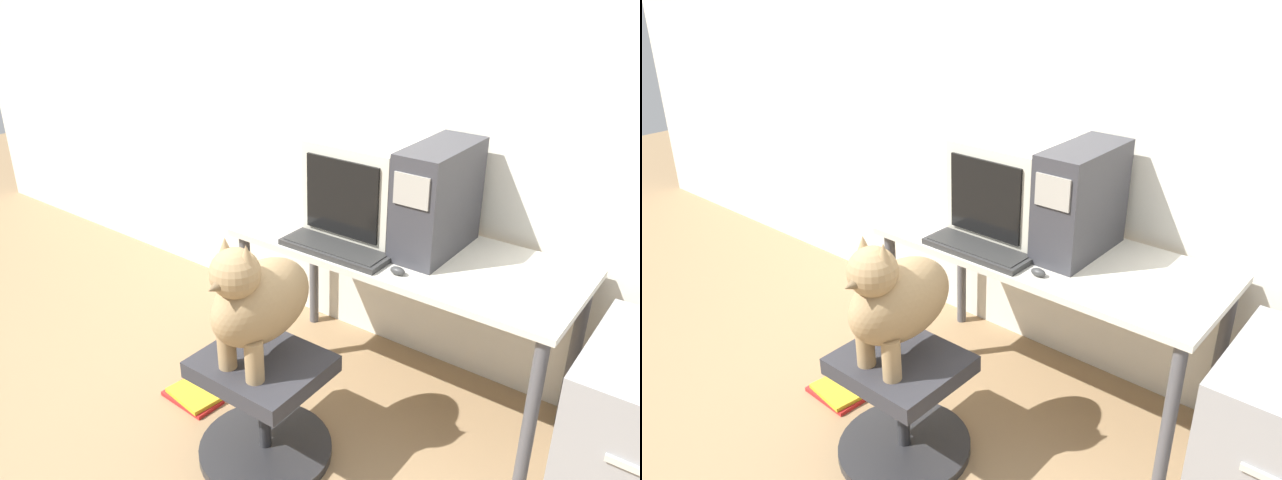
% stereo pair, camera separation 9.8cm
% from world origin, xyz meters
% --- Properties ---
extents(ground_plane, '(12.00, 12.00, 0.00)m').
position_xyz_m(ground_plane, '(0.00, 0.00, 0.00)').
color(ground_plane, '#937551').
extents(wall_back, '(8.00, 0.05, 2.60)m').
position_xyz_m(wall_back, '(0.00, 0.68, 1.30)').
color(wall_back, silver).
rests_on(wall_back, ground_plane).
extents(desk, '(1.48, 0.62, 0.75)m').
position_xyz_m(desk, '(0.00, 0.31, 0.66)').
color(desk, beige).
rests_on(desk, ground_plane).
extents(crt_monitor, '(0.43, 0.41, 0.42)m').
position_xyz_m(crt_monitor, '(-0.24, 0.38, 0.96)').
color(crt_monitor, beige).
rests_on(crt_monitor, desk).
extents(pc_tower, '(0.20, 0.46, 0.45)m').
position_xyz_m(pc_tower, '(0.10, 0.37, 0.97)').
color(pc_tower, '#333338').
rests_on(pc_tower, desk).
extents(keyboard, '(0.48, 0.16, 0.03)m').
position_xyz_m(keyboard, '(-0.21, 0.10, 0.76)').
color(keyboard, '#2D2D2D').
rests_on(keyboard, desk).
extents(computer_mouse, '(0.06, 0.04, 0.03)m').
position_xyz_m(computer_mouse, '(0.10, 0.08, 0.77)').
color(computer_mouse, '#333333').
rests_on(computer_mouse, desk).
extents(office_chair, '(0.55, 0.55, 0.46)m').
position_xyz_m(office_chair, '(-0.23, -0.36, 0.24)').
color(office_chair, '#262628').
rests_on(office_chair, ground_plane).
extents(dog, '(0.25, 0.49, 0.54)m').
position_xyz_m(dog, '(-0.23, -0.37, 0.74)').
color(dog, '#9E7F56').
rests_on(dog, office_chair).
extents(book_stack_floor, '(0.28, 0.20, 0.04)m').
position_xyz_m(book_stack_floor, '(-0.72, -0.31, 0.02)').
color(book_stack_floor, red).
rests_on(book_stack_floor, ground_plane).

